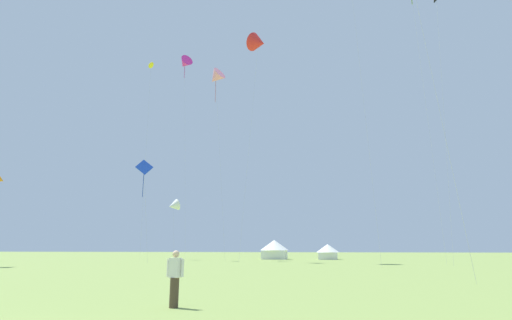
{
  "coord_description": "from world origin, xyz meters",
  "views": [
    {
      "loc": [
        7.99,
        -5.16,
        1.78
      ],
      "look_at": [
        0.0,
        32.0,
        10.53
      ],
      "focal_mm": 27.12,
      "sensor_mm": 36.0,
      "label": 1
    }
  ],
  "objects_px": {
    "kite_red_delta": "(258,43)",
    "festival_tent_right": "(328,251)",
    "kite_magenta_delta": "(185,63)",
    "festival_tent_left": "(274,249)",
    "kite_yellow_parafoil": "(151,66)",
    "person_spectator": "(175,279)",
    "kite_pink_delta": "(216,77)",
    "kite_blue_diamond": "(144,169)",
    "kite_white_delta": "(173,206)"
  },
  "relations": [
    {
      "from": "kite_blue_diamond",
      "to": "person_spectator",
      "type": "relative_size",
      "value": 7.93
    },
    {
      "from": "kite_blue_diamond",
      "to": "kite_red_delta",
      "type": "bearing_deg",
      "value": 25.3
    },
    {
      "from": "kite_yellow_parafoil",
      "to": "kite_white_delta",
      "type": "xyz_separation_m",
      "value": [
        6.11,
        -0.48,
        -26.66
      ]
    },
    {
      "from": "kite_pink_delta",
      "to": "kite_red_delta",
      "type": "distance_m",
      "value": 8.91
    },
    {
      "from": "kite_white_delta",
      "to": "festival_tent_left",
      "type": "height_order",
      "value": "kite_white_delta"
    },
    {
      "from": "kite_yellow_parafoil",
      "to": "person_spectator",
      "type": "height_order",
      "value": "kite_yellow_parafoil"
    },
    {
      "from": "kite_red_delta",
      "to": "person_spectator",
      "type": "xyz_separation_m",
      "value": [
        6.04,
        -41.97,
        -32.48
      ]
    },
    {
      "from": "kite_blue_diamond",
      "to": "festival_tent_right",
      "type": "distance_m",
      "value": 33.51
    },
    {
      "from": "kite_red_delta",
      "to": "person_spectator",
      "type": "relative_size",
      "value": 20.33
    },
    {
      "from": "kite_magenta_delta",
      "to": "kite_yellow_parafoil",
      "type": "bearing_deg",
      "value": -150.35
    },
    {
      "from": "kite_blue_diamond",
      "to": "kite_white_delta",
      "type": "bearing_deg",
      "value": 97.58
    },
    {
      "from": "festival_tent_right",
      "to": "kite_magenta_delta",
      "type": "bearing_deg",
      "value": -172.04
    },
    {
      "from": "kite_magenta_delta",
      "to": "kite_white_delta",
      "type": "relative_size",
      "value": 3.83
    },
    {
      "from": "festival_tent_left",
      "to": "person_spectator",
      "type": "bearing_deg",
      "value": -83.7
    },
    {
      "from": "kite_magenta_delta",
      "to": "festival_tent_right",
      "type": "height_order",
      "value": "kite_magenta_delta"
    },
    {
      "from": "person_spectator",
      "to": "kite_red_delta",
      "type": "bearing_deg",
      "value": 98.19
    },
    {
      "from": "kite_pink_delta",
      "to": "person_spectator",
      "type": "height_order",
      "value": "kite_pink_delta"
    },
    {
      "from": "kite_yellow_parafoil",
      "to": "person_spectator",
      "type": "xyz_separation_m",
      "value": [
        28.46,
        -49.76,
        -34.72
      ]
    },
    {
      "from": "person_spectator",
      "to": "festival_tent_left",
      "type": "relative_size",
      "value": 0.34
    },
    {
      "from": "festival_tent_left",
      "to": "festival_tent_right",
      "type": "xyz_separation_m",
      "value": [
        9.17,
        0.0,
        -0.4
      ]
    },
    {
      "from": "kite_pink_delta",
      "to": "festival_tent_right",
      "type": "bearing_deg",
      "value": 36.77
    },
    {
      "from": "kite_yellow_parafoil",
      "to": "kite_red_delta",
      "type": "relative_size",
      "value": 1.03
    },
    {
      "from": "kite_yellow_parafoil",
      "to": "festival_tent_left",
      "type": "xyz_separation_m",
      "value": [
        22.22,
        6.74,
        -33.76
      ]
    },
    {
      "from": "kite_yellow_parafoil",
      "to": "kite_pink_delta",
      "type": "bearing_deg",
      "value": -20.78
    },
    {
      "from": "kite_yellow_parafoil",
      "to": "kite_blue_diamond",
      "type": "height_order",
      "value": "kite_yellow_parafoil"
    },
    {
      "from": "kite_magenta_delta",
      "to": "person_spectator",
      "type": "bearing_deg",
      "value": -66.52
    },
    {
      "from": "kite_pink_delta",
      "to": "kite_magenta_delta",
      "type": "bearing_deg",
      "value": 136.91
    },
    {
      "from": "kite_pink_delta",
      "to": "kite_blue_diamond",
      "type": "distance_m",
      "value": 20.3
    },
    {
      "from": "kite_pink_delta",
      "to": "festival_tent_right",
      "type": "xyz_separation_m",
      "value": [
        16.55,
        12.37,
        -27.77
      ]
    },
    {
      "from": "festival_tent_right",
      "to": "kite_pink_delta",
      "type": "bearing_deg",
      "value": -143.23
    },
    {
      "from": "kite_red_delta",
      "to": "festival_tent_right",
      "type": "distance_m",
      "value": 36.2
    },
    {
      "from": "festival_tent_right",
      "to": "person_spectator",
      "type": "bearing_deg",
      "value": -92.97
    },
    {
      "from": "kite_blue_diamond",
      "to": "kite_red_delta",
      "type": "height_order",
      "value": "kite_red_delta"
    },
    {
      "from": "kite_magenta_delta",
      "to": "festival_tent_left",
      "type": "xyz_separation_m",
      "value": [
        16.74,
        3.62,
        -35.25
      ]
    },
    {
      "from": "kite_red_delta",
      "to": "kite_white_delta",
      "type": "distance_m",
      "value": 30.26
    },
    {
      "from": "festival_tent_left",
      "to": "kite_pink_delta",
      "type": "bearing_deg",
      "value": -120.82
    },
    {
      "from": "kite_white_delta",
      "to": "person_spectator",
      "type": "bearing_deg",
      "value": -65.61
    },
    {
      "from": "kite_red_delta",
      "to": "festival_tent_left",
      "type": "xyz_separation_m",
      "value": [
        -0.2,
        14.54,
        -31.52
      ]
    },
    {
      "from": "kite_white_delta",
      "to": "festival_tent_left",
      "type": "xyz_separation_m",
      "value": [
        16.11,
        7.23,
        -7.09
      ]
    },
    {
      "from": "kite_blue_diamond",
      "to": "festival_tent_right",
      "type": "xyz_separation_m",
      "value": [
        23.4,
        21.36,
        -10.91
      ]
    },
    {
      "from": "kite_magenta_delta",
      "to": "kite_white_delta",
      "type": "xyz_separation_m",
      "value": [
        0.63,
        -3.6,
        -28.16
      ]
    },
    {
      "from": "kite_blue_diamond",
      "to": "kite_magenta_delta",
      "type": "relative_size",
      "value": 0.36
    },
    {
      "from": "kite_magenta_delta",
      "to": "kite_red_delta",
      "type": "distance_m",
      "value": 20.49
    },
    {
      "from": "kite_pink_delta",
      "to": "festival_tent_left",
      "type": "relative_size",
      "value": 6.12
    },
    {
      "from": "kite_yellow_parafoil",
      "to": "festival_tent_right",
      "type": "height_order",
      "value": "kite_yellow_parafoil"
    },
    {
      "from": "kite_yellow_parafoil",
      "to": "kite_blue_diamond",
      "type": "bearing_deg",
      "value": -61.33
    },
    {
      "from": "kite_yellow_parafoil",
      "to": "kite_blue_diamond",
      "type": "relative_size",
      "value": 2.63
    },
    {
      "from": "festival_tent_left",
      "to": "kite_blue_diamond",
      "type": "bearing_deg",
      "value": -123.66
    },
    {
      "from": "kite_red_delta",
      "to": "person_spectator",
      "type": "height_order",
      "value": "kite_red_delta"
    },
    {
      "from": "kite_red_delta",
      "to": "kite_yellow_parafoil",
      "type": "bearing_deg",
      "value": 160.83
    }
  ]
}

